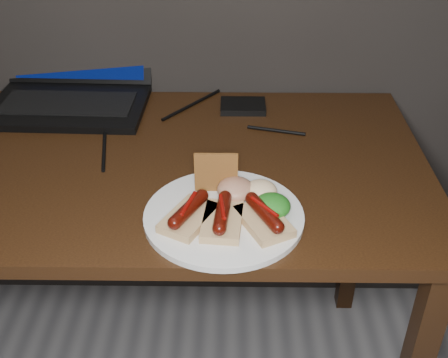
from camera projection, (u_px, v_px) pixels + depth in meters
name	position (u px, v px, depth m)	size (l,w,h in m)	color
desk	(115.00, 192.00, 1.29)	(1.40, 0.70, 0.75)	#361F0D
laptop	(72.00, 81.00, 1.46)	(0.40, 0.35, 0.25)	black
hard_drive	(243.00, 106.00, 1.44)	(0.11, 0.08, 0.02)	black
desk_cables	(123.00, 125.00, 1.36)	(0.88, 0.41, 0.01)	black
plate	(224.00, 216.00, 1.06)	(0.30, 0.30, 0.01)	silver
bread_sausage_left	(189.00, 214.00, 1.02)	(0.12, 0.13, 0.04)	#D1B57B
bread_sausage_center	(222.00, 217.00, 1.02)	(0.08, 0.12, 0.04)	#D1B57B
bread_sausage_right	(264.00, 217.00, 1.02)	(0.11, 0.13, 0.04)	#D1B57B
crispbread	(216.00, 172.00, 1.09)	(0.09, 0.01, 0.09)	#9C5C2A
salad_greens	(272.00, 206.00, 1.04)	(0.07, 0.07, 0.04)	#105311
salsa_mound	(235.00, 189.00, 1.09)	(0.07, 0.07, 0.04)	maroon
coleslaw_mound	(261.00, 191.00, 1.08)	(0.06, 0.06, 0.04)	white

